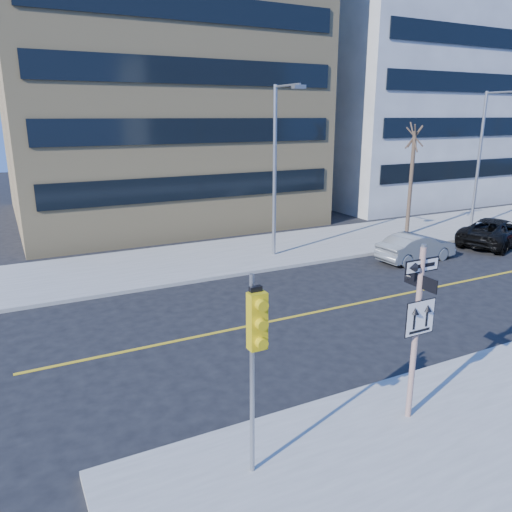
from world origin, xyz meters
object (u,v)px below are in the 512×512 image
sign_pole (417,324)px  street_tree_west (414,139)px  streetlight_a (277,161)px  parked_car_b (416,247)px  traffic_signal (256,337)px  parked_car_c (495,232)px  streetlight_b (483,151)px

sign_pole → street_tree_west: bearing=46.7°
sign_pole → streetlight_a: streetlight_a is taller
streetlight_a → street_tree_west: 9.05m
parked_car_b → streetlight_a: 7.87m
sign_pole → parked_car_b: sign_pole is taller
traffic_signal → parked_car_c: bearing=27.5°
streetlight_b → street_tree_west: streetlight_b is taller
sign_pole → traffic_signal: (-4.00, -0.15, 0.59)m
streetlight_a → streetlight_b: 14.00m
parked_car_c → street_tree_west: 6.65m
parked_car_c → streetlight_b: 5.52m
parked_car_b → street_tree_west: 7.07m
streetlight_b → parked_car_b: bearing=-157.2°
streetlight_b → parked_car_c: bearing=-124.9°
parked_car_b → parked_car_c: bearing=-89.6°
traffic_signal → street_tree_west: size_ratio=0.63×
parked_car_b → parked_car_c: 6.07m
parked_car_b → parked_car_c: parked_car_c is taller
parked_car_b → street_tree_west: size_ratio=0.65×
traffic_signal → streetlight_a: size_ratio=0.50×
streetlight_b → street_tree_west: bearing=173.8°
sign_pole → streetlight_b: size_ratio=0.51×
traffic_signal → parked_car_b: traffic_signal is taller
parked_car_b → traffic_signal: bearing=122.9°
sign_pole → streetlight_a: bearing=73.2°
parked_car_c → street_tree_west: (-2.83, 3.65, 4.79)m
traffic_signal → parked_car_c: size_ratio=0.75×
parked_car_c → streetlight_b: streetlight_b is taller
parked_car_c → parked_car_b: bearing=75.2°
streetlight_a → street_tree_west: size_ratio=1.26×
traffic_signal → parked_car_b: size_ratio=0.98×
parked_car_c → streetlight_a: size_ratio=0.66×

